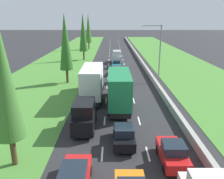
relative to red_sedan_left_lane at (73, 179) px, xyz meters
The scene contains 20 objects.
ground_plane 49.06m from the red_sedan_left_lane, 86.18° to the left, with size 300.00×300.00×0.00m, color #28282B.
grass_verge_left 49.84m from the red_sedan_left_lane, 100.86° to the left, with size 14.00×140.00×0.04m, color #478433.
grass_verge_right 52.02m from the red_sedan_left_lane, 70.21° to the left, with size 14.00×140.00×0.04m, color #478433.
median_barrier 49.76m from the red_sedan_left_lane, 79.62° to the left, with size 0.44×120.00×0.85m, color #9E9B93.
lane_markings 49.06m from the red_sedan_left_lane, 86.18° to the left, with size 3.64×116.00×0.01m.
red_sedan_left_lane is the anchor object (origin of this frame).
black_hatchback_centre_lane 6.26m from the red_sedan_left_lane, 58.89° to the left, with size 1.74×3.90×1.72m.
green_box_truck_centre_lane 14.56m from the red_sedan_left_lane, 77.75° to the left, with size 2.46×9.40×4.18m.
red_hatchback_right_lane 7.11m from the red_sedan_left_lane, 22.90° to the left, with size 1.74×3.90×1.72m.
white_sedan_centre_lane 24.86m from the red_sedan_left_lane, 81.94° to the left, with size 1.82×4.50×1.64m.
silver_hatchback_centre_lane 30.15m from the red_sedan_left_lane, 84.22° to the left, with size 1.74×3.90×1.72m.
teal_sedan_centre_lane 36.32m from the red_sedan_left_lane, 84.99° to the left, with size 1.82×4.50×1.64m.
black_van_left_lane 8.15m from the red_sedan_left_lane, 91.92° to the left, with size 1.96×4.90×2.82m.
silver_van_centre_lane 42.21m from the red_sedan_left_lane, 85.36° to the left, with size 1.96×4.90×2.82m.
white_box_truck_left_lane 17.39m from the red_sedan_left_lane, 90.70° to the left, with size 2.46×9.40×4.18m.
poplar_tree_nearest 7.71m from the red_sedan_left_lane, 150.37° to the left, with size 2.07×2.07×10.71m.
poplar_tree_second 25.56m from the red_sedan_left_lane, 101.28° to the left, with size 2.07×2.07×10.80m.
poplar_tree_third 46.37m from the red_sedan_left_lane, 95.86° to the left, with size 2.08×2.08×11.15m.
poplar_tree_fourth 66.52m from the red_sedan_left_lane, 94.67° to the left, with size 2.09×2.09×11.49m.
street_light_mast 27.30m from the red_sedan_left_lane, 69.34° to the left, with size 3.20×0.28×9.00m.
Camera 1 is at (-1.00, -0.54, 9.95)m, focal length 37.26 mm.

